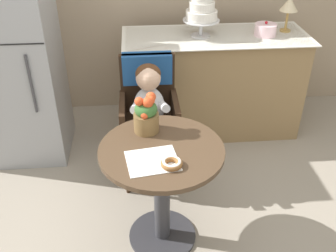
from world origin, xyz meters
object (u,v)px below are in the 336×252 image
at_px(seated_child, 149,105).
at_px(tiered_cake_stand, 202,11).
at_px(table_lamp, 289,6).
at_px(donut_front, 172,163).
at_px(flower_vase, 146,114).
at_px(cafe_table, 162,177).
at_px(round_layer_cake, 265,30).
at_px(wicker_chair, 148,99).
at_px(refrigerator, 14,57).

height_order(seated_child, tiered_cake_stand, tiered_cake_stand).
xyz_separation_m(seated_child, table_lamp, (1.20, 0.79, 0.44)).
xyz_separation_m(donut_front, flower_vase, (-0.12, 0.35, 0.10)).
height_order(cafe_table, round_layer_cake, round_layer_cake).
xyz_separation_m(flower_vase, round_layer_cake, (1.03, 1.09, 0.11)).
distance_m(cafe_table, donut_front, 0.29).
distance_m(seated_child, donut_front, 0.74).
bearing_deg(tiered_cake_stand, cafe_table, -107.89).
bearing_deg(cafe_table, round_layer_cake, 53.11).
height_order(wicker_chair, table_lamp, table_lamp).
height_order(tiered_cake_stand, round_layer_cake, tiered_cake_stand).
xyz_separation_m(cafe_table, flower_vase, (-0.08, 0.19, 0.33)).
relative_size(tiered_cake_stand, refrigerator, 0.20).
relative_size(tiered_cake_stand, round_layer_cake, 1.91).
height_order(donut_front, flower_vase, flower_vase).
xyz_separation_m(cafe_table, table_lamp, (1.16, 1.36, 0.61)).
relative_size(round_layer_cake, refrigerator, 0.11).
height_order(flower_vase, tiered_cake_stand, tiered_cake_stand).
xyz_separation_m(seated_child, donut_front, (0.09, -0.74, 0.06)).
xyz_separation_m(cafe_table, tiered_cake_stand, (0.42, 1.30, 0.60)).
height_order(seated_child, refrigerator, refrigerator).
distance_m(wicker_chair, flower_vase, 0.58).
height_order(seated_child, table_lamp, table_lamp).
bearing_deg(seated_child, cafe_table, -85.58).
relative_size(donut_front, table_lamp, 0.41).
relative_size(cafe_table, tiered_cake_stand, 2.11).
xyz_separation_m(round_layer_cake, table_lamp, (0.20, 0.08, 0.17)).
height_order(flower_vase, round_layer_cake, round_layer_cake).
height_order(donut_front, refrigerator, refrigerator).
bearing_deg(flower_vase, donut_front, -71.47).
bearing_deg(refrigerator, donut_front, -49.21).
relative_size(flower_vase, tiered_cake_stand, 0.70).
bearing_deg(round_layer_cake, wicker_chair, -151.35).
height_order(cafe_table, donut_front, donut_front).
relative_size(wicker_chair, refrigerator, 0.56).
xyz_separation_m(donut_front, refrigerator, (-1.09, 1.27, 0.11)).
bearing_deg(refrigerator, wicker_chair, -20.35).
distance_m(round_layer_cake, table_lamp, 0.28).
relative_size(wicker_chair, flower_vase, 4.01).
bearing_deg(table_lamp, seated_child, -146.84).
distance_m(cafe_table, table_lamp, 1.88).
bearing_deg(cafe_table, donut_front, -75.72).
height_order(cafe_table, table_lamp, table_lamp).
relative_size(flower_vase, refrigerator, 0.14).
bearing_deg(flower_vase, table_lamp, 43.47).
relative_size(flower_vase, round_layer_cake, 1.33).
distance_m(cafe_table, flower_vase, 0.39).
distance_m(donut_front, table_lamp, 1.92).
bearing_deg(refrigerator, flower_vase, -43.15).
bearing_deg(table_lamp, donut_front, -126.23).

